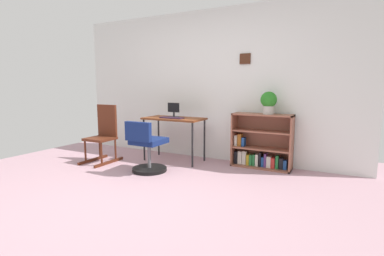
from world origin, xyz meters
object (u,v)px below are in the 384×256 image
at_px(potted_plant_on_shelf, 269,102).
at_px(keyboard, 172,118).
at_px(rocking_chair, 103,134).
at_px(bookshelf_low, 261,144).
at_px(desk, 174,122).
at_px(monitor, 174,111).
at_px(office_chair, 147,150).

bearing_deg(potted_plant_on_shelf, keyboard, -167.13).
bearing_deg(rocking_chair, bookshelf_low, 20.00).
relative_size(keyboard, rocking_chair, 0.42).
xyz_separation_m(desk, bookshelf_low, (1.41, 0.30, -0.31)).
bearing_deg(rocking_chair, keyboard, 25.21).
distance_m(keyboard, potted_plant_on_shelf, 1.56).
height_order(desk, potted_plant_on_shelf, potted_plant_on_shelf).
bearing_deg(potted_plant_on_shelf, bookshelf_low, 153.38).
bearing_deg(bookshelf_low, keyboard, -164.16).
distance_m(monitor, potted_plant_on_shelf, 1.58).
distance_m(desk, monitor, 0.18).
bearing_deg(desk, office_chair, -90.93).
bearing_deg(rocking_chair, desk, 29.83).
bearing_deg(monitor, potted_plant_on_shelf, 7.03).
bearing_deg(bookshelf_low, monitor, -170.41).
height_order(monitor, rocking_chair, monitor).
bearing_deg(keyboard, office_chair, -92.63).
xyz_separation_m(office_chair, potted_plant_on_shelf, (1.53, 1.00, 0.70)).
bearing_deg(bookshelf_low, office_chair, -143.52).
relative_size(keyboard, office_chair, 0.53).
relative_size(desk, keyboard, 2.50).
bearing_deg(keyboard, monitor, 110.02).
xyz_separation_m(keyboard, potted_plant_on_shelf, (1.50, 0.34, 0.29)).
bearing_deg(office_chair, rocking_chair, 170.84).
bearing_deg(monitor, keyboard, -69.98).
distance_m(desk, keyboard, 0.12).
bearing_deg(rocking_chair, monitor, 32.97).
bearing_deg(bookshelf_low, potted_plant_on_shelf, -26.62).
xyz_separation_m(monitor, potted_plant_on_shelf, (1.55, 0.19, 0.19)).
bearing_deg(monitor, bookshelf_low, 9.59).
relative_size(keyboard, potted_plant_on_shelf, 1.19).
xyz_separation_m(rocking_chair, potted_plant_on_shelf, (2.55, 0.84, 0.56)).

